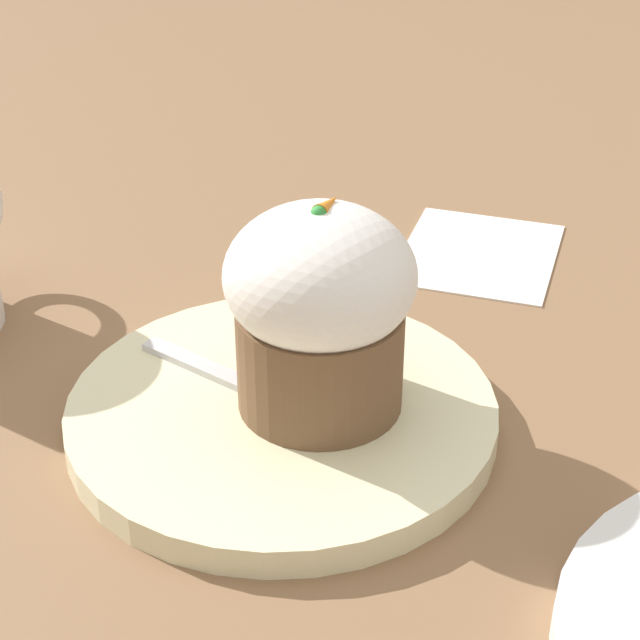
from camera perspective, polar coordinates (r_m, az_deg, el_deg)
The scene contains 5 objects.
ground_plane at distance 0.55m, azimuth -2.02°, elevation -5.70°, with size 4.00×4.00×0.00m, color #846042.
dessert_plate at distance 0.54m, azimuth -2.04°, elevation -5.03°, with size 0.22×0.22×0.02m.
carrot_cake at distance 0.51m, azimuth 0.00°, elevation 0.64°, with size 0.09×0.09×0.11m.
spoon at distance 0.53m, azimuth -2.17°, elevation -4.21°, with size 0.05×0.13×0.01m.
paper_napkin at distance 0.71m, azimuth 8.48°, elevation 3.57°, with size 0.13×0.11×0.00m.
Camera 1 is at (-0.39, -0.20, 0.33)m, focal length 60.00 mm.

